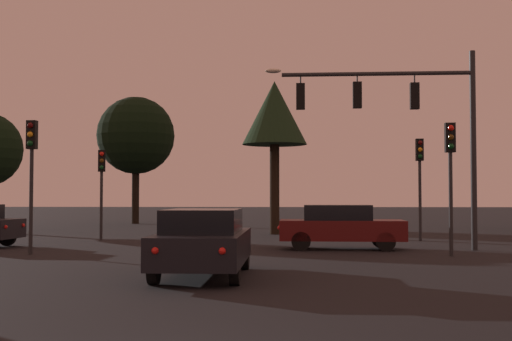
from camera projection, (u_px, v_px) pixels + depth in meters
The scene contains 10 objects.
ground_plane at pixel (261, 236), 30.67m from camera, with size 168.00×168.00×0.00m, color black.
traffic_signal_mast_arm at pixel (404, 112), 22.59m from camera, with size 7.15×0.46×6.75m.
traffic_light_corner_left at pixel (420, 168), 26.94m from camera, with size 0.30×0.35×4.16m.
traffic_light_corner_right at pixel (102, 176), 27.48m from camera, with size 0.36×0.38×3.74m.
traffic_light_median at pixel (31, 159), 20.78m from camera, with size 0.30×0.35×4.20m.
traffic_light_far_side at pixel (450, 161), 20.20m from camera, with size 0.31×0.36×4.06m.
car_nearside_lane at pixel (204, 241), 14.97m from camera, with size 1.89×4.59×1.52m.
car_crossing_right at pixel (341, 226), 22.71m from camera, with size 4.34×1.90×1.52m.
tree_left_far at pixel (275, 115), 31.91m from camera, with size 3.12×3.12×7.37m.
tree_center_horizon at pixel (136, 136), 44.20m from camera, with size 5.15×5.15×8.46m.
Camera 1 is at (1.20, -6.24, 1.81)m, focal length 46.55 mm.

